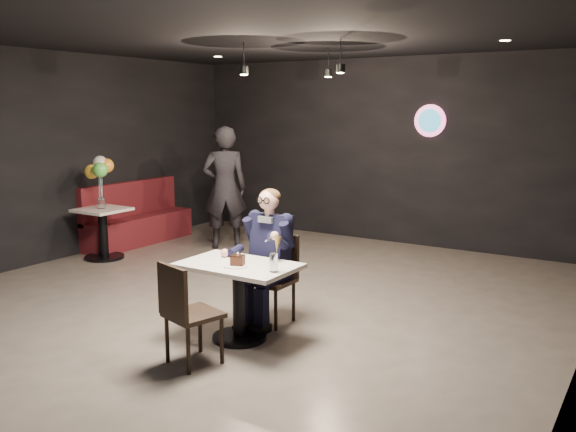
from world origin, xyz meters
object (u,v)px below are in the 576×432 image
Objects in this scene: booth_bench at (138,213)px; balloon_vase at (102,203)px; seated_man at (271,255)px; main_table at (239,302)px; passerby at (225,188)px; chair_far at (271,280)px; side_table at (103,231)px; chair_near at (194,312)px; sundae_glass at (274,262)px.

booth_bench is 1.09m from balloon_vase.
seated_man is 4.38m from booth_bench.
passerby is (-2.52, 3.03, 0.59)m from main_table.
seated_man is (0.00, 0.00, 0.26)m from chair_far.
booth_bench is 1.55m from passerby.
seated_man reaches higher than side_table.
booth_bench is at bearing 153.31° from seated_man.
chair_far is 0.46× the size of booth_bench.
passerby is (-2.52, 2.48, 0.50)m from chair_far.
seated_man is (0.00, 0.55, 0.34)m from main_table.
balloon_vase is (-3.61, 0.96, 0.37)m from chair_far.
balloon_vase reaches higher than main_table.
balloon_vase is at bearing 165.04° from seated_man.
booth_bench is 2.46× the size of side_table.
passerby reaches higher than chair_near.
main_table is 0.66m from chair_near.
chair_near is 4.21m from side_table.
booth_bench is at bearing 106.70° from balloon_vase.
chair_far is 1.20m from chair_near.
passerby is (1.08, 1.52, 0.13)m from balloon_vase.
sundae_glass reaches higher than side_table.
passerby is at bearing 54.48° from balloon_vase.
booth_bench is at bearing 157.30° from chair_near.
sundae_glass is at bearing -54.21° from seated_man.
sundae_glass is at bearing -21.25° from balloon_vase.
chair_far is at bearing -90.00° from seated_man.
main_table is 6.53× the size of sundae_glass.
chair_near reaches higher than sundae_glass.
balloon_vase is (-3.61, 2.17, 0.37)m from chair_near.
seated_man is at bearing 125.79° from sundae_glass.
main_table is 0.65m from seated_man.
side_table is (-3.61, 1.51, 0.03)m from main_table.
booth_bench is (-4.35, 2.57, -0.33)m from sundae_glass.
booth_bench is at bearing 147.24° from main_table.
chair_near is 0.83m from sundae_glass.
booth_bench reaches higher than chair_far.
sundae_glass is 4.36m from side_table.
chair_near is 0.64× the size of seated_man.
booth_bench is (-3.91, 1.96, -0.22)m from seated_man.
booth_bench is (-3.91, 2.51, 0.13)m from main_table.
sundae_glass is 0.21× the size of side_table.
side_table is (-3.61, 2.17, -0.05)m from chair_near.
balloon_vase reaches higher than side_table.
seated_man is 8.55× the size of sundae_glass.
chair_near is at bearing -90.00° from chair_far.
chair_far is 0.64× the size of seated_man.
side_table is 5.13× the size of balloon_vase.
passerby reaches higher than side_table.
main_table is 1.20× the size of chair_near.
main_table is at bearing 88.05° from passerby.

